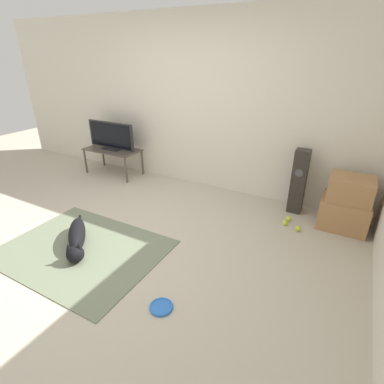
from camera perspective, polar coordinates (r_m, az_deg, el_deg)
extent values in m
plane|color=#BCB29E|center=(3.54, -14.84, -10.05)|extent=(12.00, 12.00, 0.00)
cube|color=silver|center=(4.69, 1.53, 16.33)|extent=(8.00, 0.06, 2.55)
cube|color=slate|center=(3.59, -20.17, -10.28)|extent=(1.74, 1.32, 0.01)
ellipsoid|color=black|center=(3.67, -21.05, -7.47)|extent=(0.59, 0.59, 0.21)
sphere|color=black|center=(3.36, -21.35, -10.97)|extent=(0.18, 0.18, 0.18)
cone|color=black|center=(3.30, -20.76, -9.51)|extent=(0.06, 0.06, 0.08)
cone|color=black|center=(3.31, -22.49, -9.68)|extent=(0.06, 0.06, 0.08)
cylinder|color=black|center=(4.07, -20.62, -5.00)|extent=(0.17, 0.17, 0.03)
cylinder|color=blue|center=(2.76, -5.88, -21.00)|extent=(0.20, 0.20, 0.02)
torus|color=blue|center=(2.75, -5.88, -20.89)|extent=(0.20, 0.20, 0.02)
cube|color=#A87A4C|center=(4.15, 26.95, -3.61)|extent=(0.56, 0.47, 0.38)
cube|color=#A87A4C|center=(4.00, 28.01, 0.51)|extent=(0.49, 0.41, 0.29)
cube|color=#2D2823|center=(4.20, 19.64, 1.89)|extent=(0.18, 0.18, 0.87)
cylinder|color=#4C4C51|center=(4.06, 19.70, 3.42)|extent=(0.10, 0.00, 0.10)
cube|color=brown|center=(5.45, -14.93, 7.80)|extent=(0.99, 0.50, 0.02)
cylinder|color=brown|center=(5.70, -19.62, 5.52)|extent=(0.04, 0.04, 0.43)
cylinder|color=brown|center=(5.07, -12.44, 4.04)|extent=(0.04, 0.04, 0.43)
cylinder|color=brown|center=(5.98, -16.57, 6.82)|extent=(0.04, 0.04, 0.43)
cylinder|color=brown|center=(5.38, -9.44, 5.54)|extent=(0.04, 0.04, 0.43)
cube|color=#232326|center=(5.45, -14.96, 8.03)|extent=(0.33, 0.20, 0.03)
cube|color=#232326|center=(5.39, -15.18, 10.43)|extent=(0.94, 0.04, 0.45)
cube|color=black|center=(5.38, -15.32, 10.38)|extent=(0.86, 0.01, 0.40)
sphere|color=#C6E033|center=(3.90, 19.52, -6.59)|extent=(0.07, 0.07, 0.07)
sphere|color=#C6E033|center=(4.08, 17.90, -4.87)|extent=(0.07, 0.07, 0.07)
sphere|color=#C6E033|center=(3.98, 17.28, -5.63)|extent=(0.07, 0.07, 0.07)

